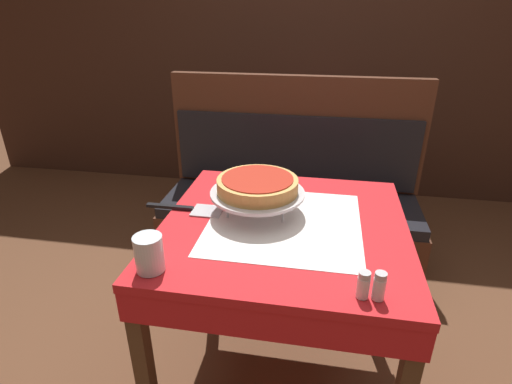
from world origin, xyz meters
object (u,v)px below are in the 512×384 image
(pepper_shaker, at_px, (379,286))
(condiment_caddy, at_px, (296,105))
(dining_table_front, at_px, (283,244))
(deep_dish_pizza, at_px, (257,185))
(booth_bench, at_px, (290,217))
(pizza_pan_stand, at_px, (257,194))
(water_glass_near, at_px, (149,253))
(dining_table_rear, at_px, (303,128))
(pizza_server, at_px, (188,209))
(salt_shaker, at_px, (363,285))

(pepper_shaker, height_order, condiment_caddy, condiment_caddy)
(dining_table_front, xyz_separation_m, deep_dish_pizza, (-0.11, 0.06, 0.21))
(dining_table_front, xyz_separation_m, condiment_caddy, (-0.10, 1.66, 0.13))
(booth_bench, xyz_separation_m, deep_dish_pizza, (-0.06, -0.82, 0.57))
(pizza_pan_stand, distance_m, water_glass_near, 0.47)
(water_glass_near, bearing_deg, dining_table_rear, 80.72)
(pizza_pan_stand, distance_m, pizza_server, 0.27)
(booth_bench, bearing_deg, pizza_pan_stand, -93.86)
(pepper_shaker, bearing_deg, pizza_server, 148.94)
(dining_table_front, relative_size, water_glass_near, 7.77)
(deep_dish_pizza, bearing_deg, pizza_server, -175.22)
(pepper_shaker, bearing_deg, condiment_caddy, 100.83)
(booth_bench, bearing_deg, salt_shaker, -76.46)
(booth_bench, height_order, condiment_caddy, booth_bench)
(booth_bench, distance_m, pizza_pan_stand, 0.98)
(water_glass_near, bearing_deg, booth_bench, 76.17)
(dining_table_front, height_order, dining_table_rear, dining_table_rear)
(pepper_shaker, relative_size, condiment_caddy, 0.57)
(condiment_caddy, bearing_deg, water_glass_near, -97.15)
(pizza_pan_stand, height_order, condiment_caddy, condiment_caddy)
(dining_table_front, xyz_separation_m, salt_shaker, (0.25, -0.36, 0.13))
(condiment_caddy, bearing_deg, salt_shaker, -80.27)
(dining_table_rear, relative_size, pepper_shaker, 9.72)
(pizza_server, height_order, salt_shaker, salt_shaker)
(booth_bench, relative_size, condiment_caddy, 10.43)
(booth_bench, distance_m, deep_dish_pizza, 1.00)
(deep_dish_pizza, relative_size, pepper_shaker, 3.61)
(salt_shaker, relative_size, pepper_shaker, 0.97)
(booth_bench, bearing_deg, deep_dish_pizza, -93.86)
(dining_table_front, height_order, condiment_caddy, condiment_caddy)
(pizza_server, bearing_deg, pizza_pan_stand, 4.78)
(dining_table_rear, bearing_deg, condiment_caddy, 127.42)
(salt_shaker, bearing_deg, booth_bench, 103.54)
(booth_bench, distance_m, pizza_server, 1.01)
(dining_table_rear, relative_size, condiment_caddy, 5.55)
(salt_shaker, height_order, condiment_caddy, condiment_caddy)
(pizza_pan_stand, distance_m, pepper_shaker, 0.58)
(pepper_shaker, distance_m, condiment_caddy, 2.06)
(booth_bench, bearing_deg, condiment_caddy, 93.57)
(deep_dish_pizza, bearing_deg, condiment_caddy, 89.77)
(dining_table_rear, height_order, condiment_caddy, condiment_caddy)
(booth_bench, height_order, pepper_shaker, booth_bench)
(pizza_pan_stand, bearing_deg, condiment_caddy, 89.77)
(salt_shaker, xyz_separation_m, condiment_caddy, (-0.35, 2.03, 0.00))
(pizza_pan_stand, bearing_deg, deep_dish_pizza, 0.00)
(deep_dish_pizza, xyz_separation_m, salt_shaker, (0.35, -0.42, -0.08))
(deep_dish_pizza, distance_m, pizza_server, 0.29)
(booth_bench, relative_size, salt_shaker, 18.87)
(pizza_pan_stand, distance_m, condiment_caddy, 1.61)
(dining_table_front, distance_m, deep_dish_pizza, 0.24)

